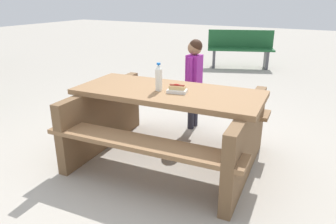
% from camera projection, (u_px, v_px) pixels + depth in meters
% --- Properties ---
extents(ground_plane, '(30.00, 30.00, 0.00)m').
position_uv_depth(ground_plane, '(168.00, 159.00, 3.34)').
color(ground_plane, '#ADA599').
rests_on(ground_plane, ground).
extents(picnic_table, '(1.90, 1.53, 0.75)m').
position_uv_depth(picnic_table, '(168.00, 120.00, 3.18)').
color(picnic_table, olive).
rests_on(picnic_table, ground).
extents(soda_bottle, '(0.07, 0.07, 0.27)m').
position_uv_depth(soda_bottle, '(159.00, 78.00, 3.02)').
color(soda_bottle, silver).
rests_on(soda_bottle, picnic_table).
extents(hotdog_tray, '(0.20, 0.15, 0.08)m').
position_uv_depth(hotdog_tray, '(177.00, 89.00, 2.99)').
color(hotdog_tray, white).
rests_on(hotdog_tray, picnic_table).
extents(child_in_coat, '(0.18, 0.28, 1.12)m').
position_uv_depth(child_in_coat, '(194.00, 73.00, 3.91)').
color(child_in_coat, '#262633').
rests_on(child_in_coat, ground).
extents(park_bench_near, '(1.54, 0.92, 0.85)m').
position_uv_depth(park_bench_near, '(240.00, 48.00, 7.45)').
color(park_bench_near, '#1E592D').
rests_on(park_bench_near, ground).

